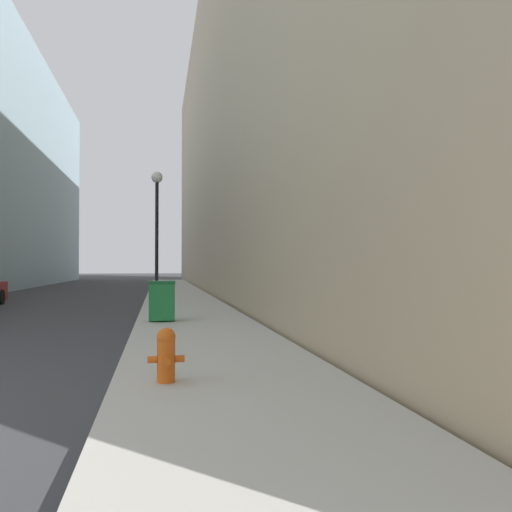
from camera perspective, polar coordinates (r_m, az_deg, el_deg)
sidewalk_right at (r=23.24m, az=-8.60°, el=-4.97°), size 3.18×60.00×0.16m
building_right_stone at (r=33.49m, az=4.51°, el=13.93°), size 12.00×60.00×20.67m
fire_hydrant at (r=6.66m, az=-10.23°, el=-10.92°), size 0.47×0.36×0.70m
trash_bin at (r=13.77m, az=-10.72°, el=-5.01°), size 0.70×0.65×1.08m
lamppost at (r=18.34m, az=-11.26°, el=4.13°), size 0.40×0.40×4.89m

